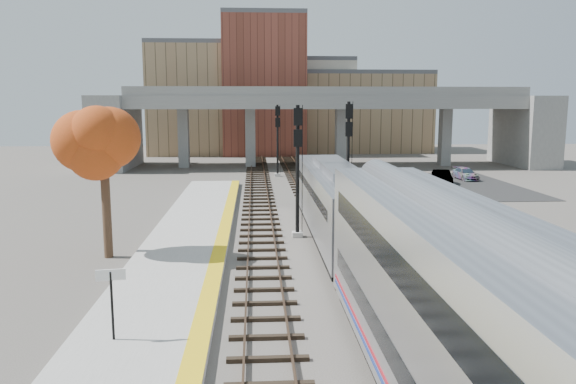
{
  "coord_description": "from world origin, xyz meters",
  "views": [
    {
      "loc": [
        -3.55,
        -23.15,
        7.68
      ],
      "look_at": [
        -1.59,
        9.38,
        2.5
      ],
      "focal_mm": 35.0,
      "sensor_mm": 36.0,
      "label": 1
    }
  ],
  "objects_px": {
    "car_c": "(465,174)",
    "car_b": "(442,177)",
    "locomotive": "(335,199)",
    "signal_mast_mid": "(348,156)",
    "signal_mast_far": "(278,140)",
    "tree": "(103,140)",
    "car_a": "(426,187)",
    "signal_mast_near": "(298,171)"
  },
  "relations": [
    {
      "from": "signal_mast_mid",
      "to": "car_c",
      "type": "height_order",
      "value": "signal_mast_mid"
    },
    {
      "from": "locomotive",
      "to": "signal_mast_far",
      "type": "relative_size",
      "value": 2.54
    },
    {
      "from": "signal_mast_near",
      "to": "car_a",
      "type": "relative_size",
      "value": 2.01
    },
    {
      "from": "locomotive",
      "to": "signal_mast_near",
      "type": "bearing_deg",
      "value": 167.07
    },
    {
      "from": "signal_mast_mid",
      "to": "car_a",
      "type": "bearing_deg",
      "value": 42.08
    },
    {
      "from": "locomotive",
      "to": "car_c",
      "type": "xyz_separation_m",
      "value": [
        16.73,
        23.91,
        -1.66
      ]
    },
    {
      "from": "locomotive",
      "to": "car_c",
      "type": "relative_size",
      "value": 4.81
    },
    {
      "from": "signal_mast_near",
      "to": "tree",
      "type": "height_order",
      "value": "tree"
    },
    {
      "from": "car_b",
      "to": "car_c",
      "type": "relative_size",
      "value": 1.01
    },
    {
      "from": "locomotive",
      "to": "car_a",
      "type": "height_order",
      "value": "locomotive"
    },
    {
      "from": "signal_mast_near",
      "to": "locomotive",
      "type": "bearing_deg",
      "value": -12.93
    },
    {
      "from": "signal_mast_far",
      "to": "car_b",
      "type": "height_order",
      "value": "signal_mast_far"
    },
    {
      "from": "car_c",
      "to": "signal_mast_far",
      "type": "bearing_deg",
      "value": 165.59
    },
    {
      "from": "signal_mast_near",
      "to": "signal_mast_far",
      "type": "distance_m",
      "value": 27.2
    },
    {
      "from": "car_b",
      "to": "signal_mast_near",
      "type": "bearing_deg",
      "value": -118.21
    },
    {
      "from": "car_b",
      "to": "signal_mast_mid",
      "type": "bearing_deg",
      "value": -121.7
    },
    {
      "from": "locomotive",
      "to": "signal_mast_mid",
      "type": "xyz_separation_m",
      "value": [
        2.0,
        7.67,
        1.71
      ]
    },
    {
      "from": "car_c",
      "to": "locomotive",
      "type": "bearing_deg",
      "value": -128.06
    },
    {
      "from": "signal_mast_far",
      "to": "car_b",
      "type": "distance_m",
      "value": 17.11
    },
    {
      "from": "tree",
      "to": "car_a",
      "type": "bearing_deg",
      "value": 39.52
    },
    {
      "from": "signal_mast_far",
      "to": "tree",
      "type": "bearing_deg",
      "value": -107.64
    },
    {
      "from": "signal_mast_far",
      "to": "locomotive",
      "type": "bearing_deg",
      "value": -85.66
    },
    {
      "from": "signal_mast_near",
      "to": "car_a",
      "type": "bearing_deg",
      "value": 50.04
    },
    {
      "from": "signal_mast_mid",
      "to": "car_c",
      "type": "distance_m",
      "value": 22.18
    },
    {
      "from": "car_a",
      "to": "car_c",
      "type": "bearing_deg",
      "value": 42.82
    },
    {
      "from": "tree",
      "to": "car_b",
      "type": "bearing_deg",
      "value": 43.69
    },
    {
      "from": "tree",
      "to": "car_a",
      "type": "xyz_separation_m",
      "value": [
        21.82,
        18.0,
        -5.23
      ]
    },
    {
      "from": "tree",
      "to": "locomotive",
      "type": "bearing_deg",
      "value": 14.99
    },
    {
      "from": "signal_mast_mid",
      "to": "signal_mast_far",
      "type": "bearing_deg",
      "value": 101.58
    },
    {
      "from": "signal_mast_mid",
      "to": "car_b",
      "type": "relative_size",
      "value": 1.94
    },
    {
      "from": "car_c",
      "to": "car_b",
      "type": "bearing_deg",
      "value": -141.78
    },
    {
      "from": "car_b",
      "to": "locomotive",
      "type": "bearing_deg",
      "value": -113.65
    },
    {
      "from": "tree",
      "to": "car_b",
      "type": "distance_m",
      "value": 35.25
    },
    {
      "from": "signal_mast_far",
      "to": "car_b",
      "type": "relative_size",
      "value": 1.87
    },
    {
      "from": "signal_mast_mid",
      "to": "car_b",
      "type": "height_order",
      "value": "signal_mast_mid"
    },
    {
      "from": "signal_mast_far",
      "to": "car_c",
      "type": "relative_size",
      "value": 1.89
    },
    {
      "from": "locomotive",
      "to": "signal_mast_mid",
      "type": "height_order",
      "value": "signal_mast_mid"
    },
    {
      "from": "car_c",
      "to": "tree",
      "type": "bearing_deg",
      "value": -139.67
    },
    {
      "from": "locomotive",
      "to": "car_a",
      "type": "distance_m",
      "value": 17.89
    },
    {
      "from": "signal_mast_near",
      "to": "car_b",
      "type": "relative_size",
      "value": 1.89
    },
    {
      "from": "signal_mast_near",
      "to": "signal_mast_mid",
      "type": "height_order",
      "value": "signal_mast_mid"
    },
    {
      "from": "locomotive",
      "to": "tree",
      "type": "relative_size",
      "value": 2.39
    }
  ]
}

